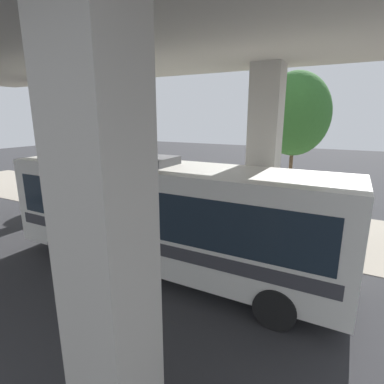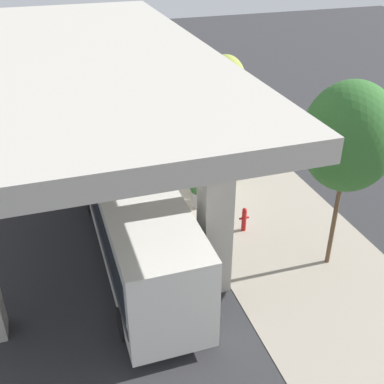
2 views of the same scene
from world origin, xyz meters
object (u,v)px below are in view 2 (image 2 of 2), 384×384
Objects in this scene: street_tree_near at (225,80)px; fire_hydrant at (244,219)px; bus at (133,210)px; planter_middle at (218,174)px; planter_front at (195,150)px; planter_back at (201,189)px; street_tree_far at (349,137)px.

fire_hydrant is at bearing 74.23° from street_tree_near.
bus reaches higher than planter_middle.
street_tree_near is (-2.28, -8.08, 2.95)m from fire_hydrant.
fire_hydrant is at bearing 91.05° from planter_front.
planter_back reaches higher than fire_hydrant.
bus reaches higher than planter_front.
fire_hydrant is 0.60× the size of planter_front.
bus is 1.60× the size of street_tree_far.
planter_back is at bearing -68.83° from fire_hydrant.
planter_front reaches higher than planter_back.
planter_front is at bearing -75.77° from street_tree_far.
bus is at bearing 38.19° from planter_middle.
planter_middle reaches higher than fire_hydrant.
street_tree_far is (0.22, 10.83, 1.39)m from street_tree_near.
street_tree_far is (-2.17, 8.54, 3.98)m from planter_front.
street_tree_near is at bearing -128.71° from bus.
bus is at bearing -21.55° from street_tree_far.
street_tree_near is at bearing -91.17° from street_tree_far.
bus reaches higher than fire_hydrant.
planter_front is 1.14× the size of planter_middle.
bus is at bearing 54.65° from planter_front.
planter_middle reaches higher than planter_back.
street_tree_far is at bearing 126.86° from fire_hydrant.
street_tree_near is (-3.21, -5.68, 2.72)m from planter_back.
planter_back is at bearing 76.38° from planter_front.
planter_front is at bearing -103.62° from planter_back.
planter_front is at bearing -88.95° from fire_hydrant.
bus is at bearing 51.29° from street_tree_near.
street_tree_far reaches higher than planter_middle.
planter_back is 7.23m from street_tree_far.
fire_hydrant is at bearing 86.44° from planter_middle.
street_tree_near is at bearing -136.23° from planter_front.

